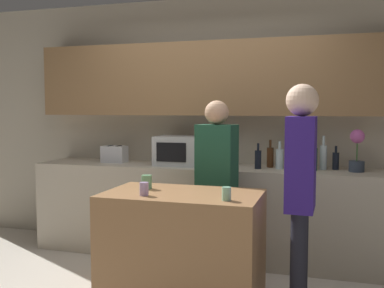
% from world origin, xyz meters
% --- Properties ---
extents(back_wall, '(6.40, 0.40, 2.70)m').
position_xyz_m(back_wall, '(0.00, 1.66, 1.54)').
color(back_wall, '#B2A893').
rests_on(back_wall, ground_plane).
extents(back_counter, '(3.60, 0.62, 0.94)m').
position_xyz_m(back_counter, '(0.00, 1.39, 0.47)').
color(back_counter, '#B7AD99').
rests_on(back_counter, ground_plane).
extents(kitchen_island, '(1.18, 0.70, 0.89)m').
position_xyz_m(kitchen_island, '(0.15, 0.19, 0.44)').
color(kitchen_island, '#996B42').
rests_on(kitchen_island, ground_plane).
extents(microwave, '(0.52, 0.39, 0.30)m').
position_xyz_m(microwave, '(-0.25, 1.40, 1.09)').
color(microwave, '#B7BABC').
rests_on(microwave, back_counter).
extents(toaster, '(0.26, 0.16, 0.18)m').
position_xyz_m(toaster, '(-1.03, 1.40, 1.03)').
color(toaster, silver).
rests_on(toaster, back_counter).
extents(potted_plant, '(0.14, 0.14, 0.40)m').
position_xyz_m(potted_plant, '(1.46, 1.40, 1.13)').
color(potted_plant, '#333D4C').
rests_on(potted_plant, back_counter).
extents(bottle_0, '(0.06, 0.06, 0.25)m').
position_xyz_m(bottle_0, '(0.55, 1.34, 1.03)').
color(bottle_0, black).
rests_on(bottle_0, back_counter).
extents(bottle_1, '(0.07, 0.07, 0.27)m').
position_xyz_m(bottle_1, '(0.65, 1.48, 1.04)').
color(bottle_1, '#472814').
rests_on(bottle_1, back_counter).
extents(bottle_2, '(0.07, 0.07, 0.27)m').
position_xyz_m(bottle_2, '(0.75, 1.39, 1.04)').
color(bottle_2, silver).
rests_on(bottle_2, back_counter).
extents(bottle_3, '(0.08, 0.08, 0.27)m').
position_xyz_m(bottle_3, '(0.87, 1.46, 1.04)').
color(bottle_3, silver).
rests_on(bottle_3, back_counter).
extents(bottle_4, '(0.07, 0.07, 0.24)m').
position_xyz_m(bottle_4, '(0.96, 1.46, 1.03)').
color(bottle_4, '#472814').
rests_on(bottle_4, back_counter).
extents(bottle_5, '(0.07, 0.07, 0.30)m').
position_xyz_m(bottle_5, '(1.07, 1.37, 1.05)').
color(bottle_5, '#194723').
rests_on(bottle_5, back_counter).
extents(bottle_6, '(0.07, 0.07, 0.33)m').
position_xyz_m(bottle_6, '(1.16, 1.47, 1.06)').
color(bottle_6, silver).
rests_on(bottle_6, back_counter).
extents(bottle_7, '(0.06, 0.06, 0.23)m').
position_xyz_m(bottle_7, '(1.27, 1.50, 1.02)').
color(bottle_7, black).
rests_on(bottle_7, back_counter).
extents(cup_0, '(0.07, 0.07, 0.10)m').
position_xyz_m(cup_0, '(-0.08, 0.00, 0.94)').
color(cup_0, '#B297C9').
rests_on(cup_0, kitchen_island).
extents(cup_1, '(0.08, 0.08, 0.11)m').
position_xyz_m(cup_1, '(-0.17, 0.26, 0.94)').
color(cup_1, '#68A976').
rests_on(cup_1, kitchen_island).
extents(cup_2, '(0.06, 0.06, 0.09)m').
position_xyz_m(cup_2, '(0.53, -0.00, 0.94)').
color(cup_2, '#8ECBA8').
rests_on(cup_2, kitchen_island).
extents(person_left, '(0.37, 0.25, 1.59)m').
position_xyz_m(person_left, '(0.27, 0.79, 0.94)').
color(person_left, black).
rests_on(person_left, ground_plane).
extents(person_center, '(0.22, 0.34, 1.69)m').
position_xyz_m(person_center, '(1.02, 0.16, 1.01)').
color(person_center, black).
rests_on(person_center, ground_plane).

